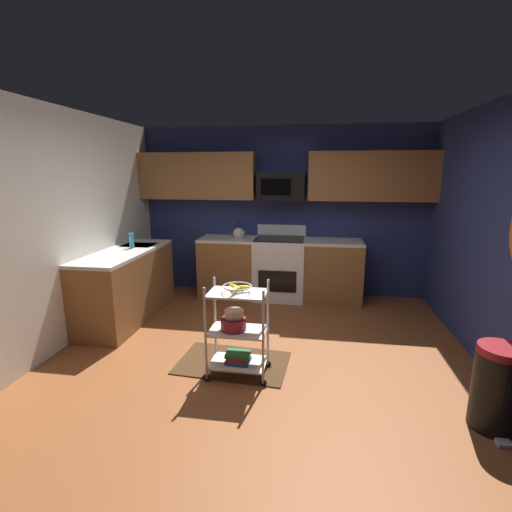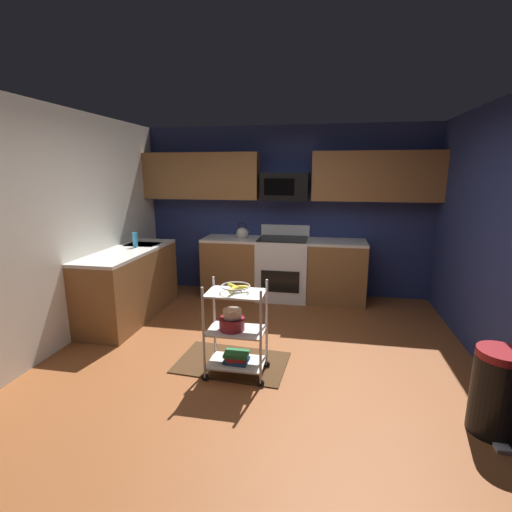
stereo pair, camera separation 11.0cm
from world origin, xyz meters
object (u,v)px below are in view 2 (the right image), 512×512
at_px(oven_range, 283,268).
at_px(trash_can, 496,392).
at_px(microwave, 285,186).
at_px(dish_soap_bottle, 135,240).
at_px(mixing_bowl_large, 232,323).
at_px(book_stack, 237,357).
at_px(rolling_cart, 236,330).
at_px(fruit_bowl, 236,287).
at_px(kettle, 242,233).
at_px(mixing_bowl_small, 232,313).

distance_m(oven_range, trash_can, 3.36).
relative_size(microwave, dish_soap_bottle, 3.50).
height_order(oven_range, mixing_bowl_large, oven_range).
distance_m(oven_range, microwave, 1.23).
bearing_deg(book_stack, rolling_cart, 180.00).
distance_m(rolling_cart, dish_soap_bottle, 2.26).
bearing_deg(book_stack, oven_range, 85.88).
height_order(fruit_bowl, trash_can, fruit_bowl).
bearing_deg(oven_range, dish_soap_bottle, -152.67).
xyz_separation_m(fruit_bowl, dish_soap_bottle, (-1.72, 1.36, 0.14)).
bearing_deg(microwave, mixing_bowl_large, -94.89).
height_order(rolling_cart, fruit_bowl, rolling_cart).
bearing_deg(microwave, book_stack, -93.94).
bearing_deg(trash_can, mixing_bowl_large, 168.28).
bearing_deg(book_stack, fruit_bowl, 45.00).
relative_size(kettle, trash_can, 0.40).
relative_size(fruit_bowl, mixing_bowl_small, 1.49).
distance_m(mixing_bowl_large, trash_can, 2.16).
height_order(mixing_bowl_small, dish_soap_bottle, dish_soap_bottle).
height_order(mixing_bowl_small, kettle, kettle).
distance_m(rolling_cart, book_stack, 0.27).
xyz_separation_m(rolling_cart, trash_can, (2.07, -0.44, -0.12)).
distance_m(oven_range, mixing_bowl_small, 2.34).
height_order(microwave, mixing_bowl_small, microwave).
bearing_deg(oven_range, book_stack, -94.12).
bearing_deg(book_stack, mixing_bowl_large, 180.00).
bearing_deg(kettle, book_stack, -78.80).
height_order(oven_range, dish_soap_bottle, dish_soap_bottle).
bearing_deg(fruit_bowl, oven_range, 85.88).
bearing_deg(rolling_cart, kettle, 101.20).
xyz_separation_m(mixing_bowl_small, book_stack, (0.04, -0.01, -0.44)).
relative_size(fruit_bowl, mixing_bowl_large, 1.08).
height_order(microwave, dish_soap_bottle, microwave).
bearing_deg(fruit_bowl, mixing_bowl_large, 180.00).
xyz_separation_m(oven_range, book_stack, (-0.17, -2.33, -0.30)).
height_order(book_stack, trash_can, trash_can).
xyz_separation_m(mixing_bowl_small, dish_soap_bottle, (-1.68, 1.35, 0.40)).
bearing_deg(book_stack, microwave, 86.06).
bearing_deg(microwave, dish_soap_bottle, -150.21).
xyz_separation_m(oven_range, fruit_bowl, (-0.17, -2.33, 0.40)).
bearing_deg(mixing_bowl_large, kettle, 100.23).
bearing_deg(mixing_bowl_small, kettle, 100.36).
bearing_deg(rolling_cart, trash_can, -11.95).
distance_m(microwave, trash_can, 3.71).
xyz_separation_m(oven_range, mixing_bowl_small, (-0.20, -2.33, 0.14)).
height_order(mixing_bowl_large, kettle, kettle).
bearing_deg(rolling_cart, fruit_bowl, 26.57).
height_order(mixing_bowl_large, trash_can, trash_can).
height_order(dish_soap_bottle, trash_can, dish_soap_bottle).
relative_size(rolling_cart, fruit_bowl, 3.36).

